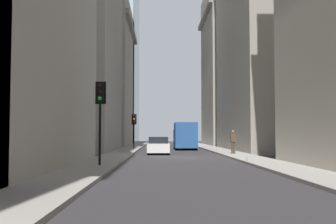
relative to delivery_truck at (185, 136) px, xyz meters
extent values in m
plane|color=#302D30|center=(-15.07, 1.40, -1.46)|extent=(135.00, 135.00, 0.00)
cube|color=gray|center=(-15.07, 5.90, -1.39)|extent=(90.00, 2.20, 0.14)
cube|color=gray|center=(-15.07, -3.10, -1.39)|extent=(90.00, 2.20, 0.14)
cube|color=#A8A091|center=(16.13, -9.20, 10.09)|extent=(14.91, 10.00, 23.11)
cube|color=gray|center=(16.13, -3.95, 17.74)|extent=(14.91, 0.50, 0.60)
cube|color=#B7B2A5|center=(-4.81, 12.00, 12.90)|extent=(14.30, 10.00, 28.71)
cube|color=#A8A091|center=(15.57, 12.00, 8.71)|extent=(18.40, 10.00, 20.34)
cube|color=gray|center=(15.57, 6.75, 15.62)|extent=(18.40, 0.50, 0.60)
cube|color=#285699|center=(-0.91, 0.00, 0.08)|extent=(4.60, 2.25, 2.60)
cube|color=#38383D|center=(2.29, 0.00, -0.27)|extent=(1.90, 2.25, 1.90)
cube|color=black|center=(2.29, 0.00, 0.33)|extent=(1.92, 2.09, 0.64)
cylinder|color=black|center=(2.29, -0.98, -1.02)|extent=(0.88, 0.28, 0.88)
cylinder|color=black|center=(2.29, 0.99, -1.02)|extent=(0.88, 0.28, 0.88)
cylinder|color=black|center=(-2.31, -0.98, -1.02)|extent=(0.88, 0.28, 0.88)
cylinder|color=black|center=(-2.31, 0.99, -1.02)|extent=(0.88, 0.28, 0.88)
cube|color=silver|center=(-10.11, 2.80, -0.93)|extent=(4.30, 1.78, 0.70)
cube|color=black|center=(-9.91, 2.80, -0.31)|extent=(2.10, 1.58, 0.54)
cylinder|color=black|center=(-11.46, 2.02, -1.14)|extent=(0.64, 0.22, 0.64)
cylinder|color=black|center=(-11.46, 3.58, -1.14)|extent=(0.64, 0.22, 0.64)
cylinder|color=black|center=(-8.76, 2.02, -1.14)|extent=(0.64, 0.22, 0.64)
cylinder|color=black|center=(-8.76, 3.58, -1.14)|extent=(0.64, 0.22, 0.64)
cylinder|color=black|center=(-24.14, 5.59, 0.21)|extent=(0.12, 0.12, 3.06)
cube|color=black|center=(-24.14, 5.59, 2.19)|extent=(0.28, 0.32, 0.90)
cube|color=black|center=(-23.99, 5.59, 2.19)|extent=(0.03, 0.52, 1.10)
sphere|color=black|center=(-24.30, 5.59, 2.49)|extent=(0.20, 0.20, 0.20)
sphere|color=black|center=(-24.30, 5.59, 2.19)|extent=(0.20, 0.20, 0.20)
sphere|color=green|center=(-24.30, 5.59, 1.89)|extent=(0.20, 0.20, 0.20)
cylinder|color=black|center=(-0.48, 5.42, 0.00)|extent=(0.12, 0.12, 2.63)
cube|color=black|center=(-0.48, 5.42, 1.76)|extent=(0.28, 0.32, 0.90)
cube|color=black|center=(-0.32, 5.42, 1.76)|extent=(0.03, 0.52, 1.10)
sphere|color=black|center=(-0.64, 5.42, 2.06)|extent=(0.20, 0.20, 0.20)
sphere|color=orange|center=(-0.64, 5.42, 1.76)|extent=(0.20, 0.20, 0.20)
sphere|color=black|center=(-0.64, 5.42, 1.46)|extent=(0.20, 0.20, 0.20)
cylinder|color=#473D33|center=(-12.48, -3.04, -0.87)|extent=(0.16, 0.16, 0.90)
cylinder|color=#473D33|center=(-12.48, -2.87, -0.87)|extent=(0.16, 0.16, 0.90)
cube|color=#4C3828|center=(-12.48, -2.95, -0.10)|extent=(0.26, 0.44, 0.63)
sphere|color=#936B4C|center=(-12.48, -2.95, 0.36)|extent=(0.22, 0.22, 0.22)
cylinder|color=#999EA3|center=(-21.14, -2.17, -1.22)|extent=(0.07, 0.07, 0.20)
cylinder|color=#999EA3|center=(-21.14, -2.17, -1.08)|extent=(0.03, 0.03, 0.07)
camera|label=1|loc=(-44.06, 2.72, 0.16)|focal=44.00mm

